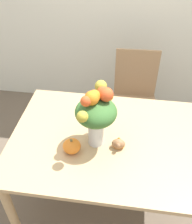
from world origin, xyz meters
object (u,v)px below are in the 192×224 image
Objects in this scene: pumpkin at (72,146)px; dining_chair_near_window at (134,100)px; flower_vase at (96,113)px; turkey_figurine at (119,142)px.

pumpkin is 1.08m from dining_chair_near_window.
flower_vase is 3.67× the size of pumpkin.
flower_vase reaches higher than dining_chair_near_window.
turkey_figurine is at bearing 16.42° from pumpkin.
dining_chair_near_window reaches higher than pumpkin.
flower_vase is 0.26m from pumpkin.
flower_vase reaches higher than pumpkin.
flower_vase is 3.60× the size of turkey_figurine.
turkey_figurine is 0.94m from dining_chair_near_window.
pumpkin is (-0.14, -0.10, -0.20)m from flower_vase.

